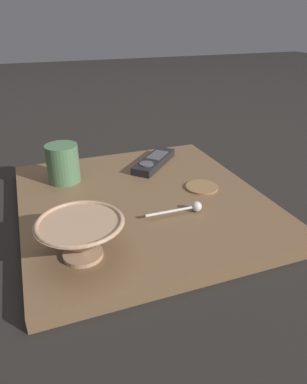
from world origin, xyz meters
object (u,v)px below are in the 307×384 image
(cereal_bowl, at_px, (81,237))
(coffee_mug, at_px, (63,163))
(teaspoon, at_px, (190,208))
(tv_remote_near, at_px, (154,161))
(drink_coaster, at_px, (202,187))

(cereal_bowl, relative_size, coffee_mug, 1.59)
(teaspoon, xyz_separation_m, tv_remote_near, (0.02, 0.28, -0.00))
(cereal_bowl, bearing_deg, tv_remote_near, 52.91)
(cereal_bowl, xyz_separation_m, coffee_mug, (0.01, 0.34, 0.01))
(cereal_bowl, bearing_deg, drink_coaster, 27.79)
(cereal_bowl, bearing_deg, teaspoon, 16.69)
(teaspoon, bearing_deg, drink_coaster, 50.93)
(cereal_bowl, bearing_deg, coffee_mug, 87.59)
(drink_coaster, bearing_deg, teaspoon, -129.07)
(coffee_mug, height_order, teaspoon, coffee_mug)
(teaspoon, height_order, drink_coaster, teaspoon)
(tv_remote_near, height_order, drink_coaster, tv_remote_near)
(cereal_bowl, relative_size, tv_remote_near, 0.90)
(teaspoon, distance_m, tv_remote_near, 0.28)
(coffee_mug, xyz_separation_m, drink_coaster, (0.31, -0.16, -0.05))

